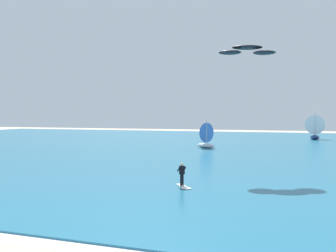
{
  "coord_description": "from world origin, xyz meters",
  "views": [
    {
      "loc": [
        8.45,
        -5.02,
        5.15
      ],
      "look_at": [
        0.71,
        19.79,
        4.29
      ],
      "focal_mm": 35.86,
      "sensor_mm": 36.0,
      "label": 1
    }
  ],
  "objects_px": {
    "kitesurfer": "(183,178)",
    "sailboat_anchored_offshore": "(203,135)",
    "kite": "(247,51)",
    "sailboat_mid_left": "(314,127)"
  },
  "relations": [
    {
      "from": "kitesurfer",
      "to": "sailboat_anchored_offshore",
      "type": "bearing_deg",
      "value": 98.4
    },
    {
      "from": "sailboat_anchored_offshore",
      "to": "sailboat_mid_left",
      "type": "xyz_separation_m",
      "value": [
        18.54,
        25.07,
        0.57
      ]
    },
    {
      "from": "sailboat_anchored_offshore",
      "to": "sailboat_mid_left",
      "type": "relative_size",
      "value": 0.78
    },
    {
      "from": "kitesurfer",
      "to": "sailboat_mid_left",
      "type": "distance_m",
      "value": 55.38
    },
    {
      "from": "kite",
      "to": "sailboat_anchored_offshore",
      "type": "relative_size",
      "value": 1.25
    },
    {
      "from": "kite",
      "to": "sailboat_anchored_offshore",
      "type": "bearing_deg",
      "value": 111.77
    },
    {
      "from": "kite",
      "to": "sailboat_mid_left",
      "type": "height_order",
      "value": "kite"
    },
    {
      "from": "sailboat_anchored_offshore",
      "to": "sailboat_mid_left",
      "type": "bearing_deg",
      "value": 53.51
    },
    {
      "from": "kite",
      "to": "sailboat_anchored_offshore",
      "type": "distance_m",
      "value": 23.17
    },
    {
      "from": "kitesurfer",
      "to": "kite",
      "type": "height_order",
      "value": "kite"
    }
  ]
}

